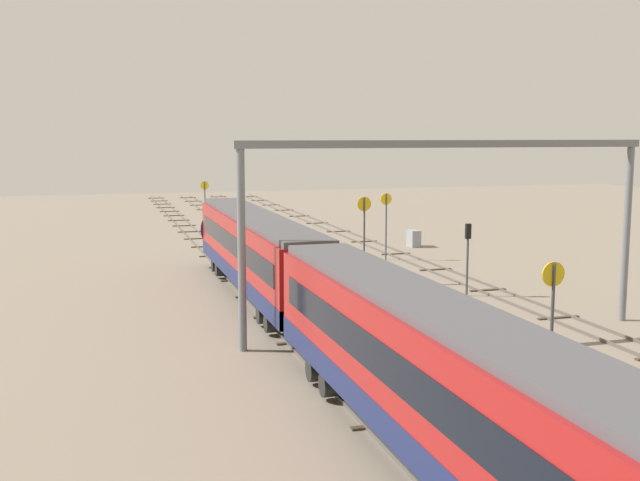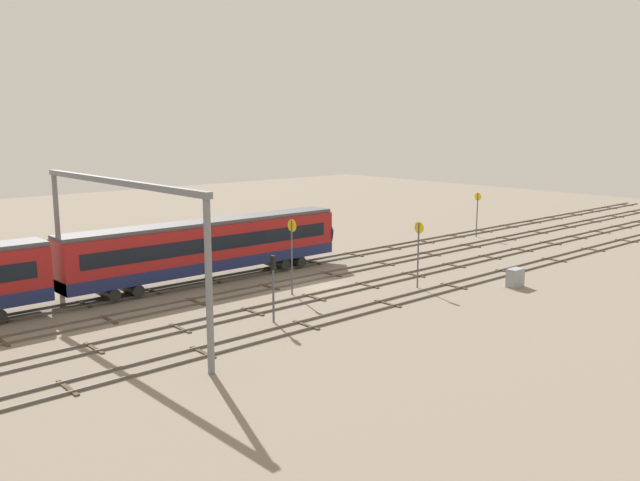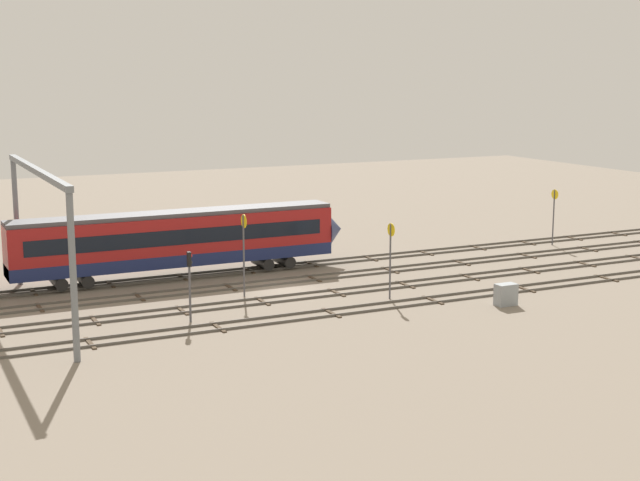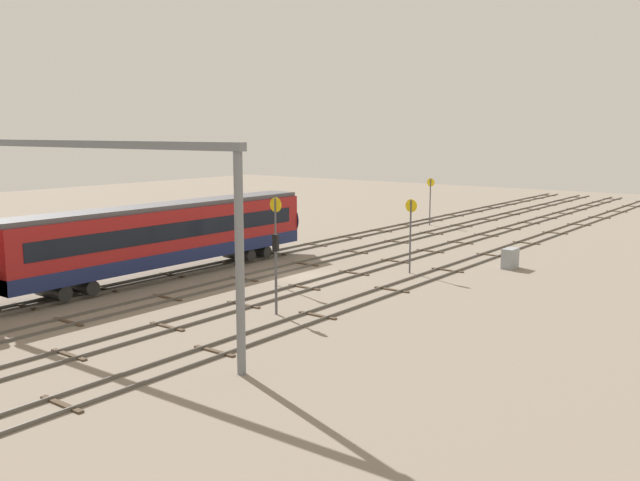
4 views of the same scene
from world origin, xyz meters
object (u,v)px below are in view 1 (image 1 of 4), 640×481
object	(u,v)px
speed_sign_near_foreground	(205,199)
speed_sign_far_trackside	(386,217)
overhead_gantry	(450,188)
relay_cabinet	(414,238)
speed_sign_mid_trackside	(364,228)
signal_light_trackside_departure	(468,249)
train	(429,379)
speed_sign_distant_end	(552,313)

from	to	relation	value
speed_sign_near_foreground	speed_sign_far_trackside	distance (m)	25.11
overhead_gantry	relay_cabinet	distance (m)	29.99
overhead_gantry	speed_sign_mid_trackside	distance (m)	13.55
speed_sign_far_trackside	signal_light_trackside_departure	bearing A→B (deg)	179.03
speed_sign_near_foreground	relay_cabinet	bearing A→B (deg)	-137.39
train	relay_cabinet	bearing A→B (deg)	-22.83
train	overhead_gantry	world-z (taller)	overhead_gantry
overhead_gantry	speed_sign_near_foreground	distance (m)	44.87
overhead_gantry	relay_cabinet	bearing A→B (deg)	-20.24
overhead_gantry	speed_sign_mid_trackside	xyz separation A→B (m)	(13.11, -0.45, -3.41)
signal_light_trackside_departure	speed_sign_mid_trackside	bearing A→B (deg)	40.97
relay_cabinet	speed_sign_far_trackside	bearing A→B (deg)	140.38
relay_cabinet	overhead_gantry	bearing A→B (deg)	159.76
speed_sign_far_trackside	relay_cabinet	distance (m)	8.04
speed_sign_distant_end	signal_light_trackside_departure	world-z (taller)	speed_sign_distant_end
overhead_gantry	speed_sign_far_trackside	xyz separation A→B (m)	(21.65, -5.29, -3.73)
speed_sign_near_foreground	speed_sign_far_trackside	xyz separation A→B (m)	(-22.73, -10.66, 0.15)
speed_sign_far_trackside	signal_light_trackside_departure	xyz separation A→B (m)	(-13.84, 0.23, -0.45)
speed_sign_near_foreground	signal_light_trackside_departure	size ratio (longest dim) A/B	1.13
train	speed_sign_mid_trackside	size ratio (longest dim) A/B	13.37
train	overhead_gantry	distance (m)	15.83
signal_light_trackside_departure	relay_cabinet	bearing A→B (deg)	-14.48
speed_sign_far_trackside	speed_sign_mid_trackside	bearing A→B (deg)	150.44
speed_sign_mid_trackside	speed_sign_far_trackside	size ratio (longest dim) A/B	1.10
overhead_gantry	speed_sign_mid_trackside	size ratio (longest dim) A/B	3.64
speed_sign_distant_end	signal_light_trackside_departure	distance (m)	18.59
train	relay_cabinet	distance (m)	44.49
speed_sign_far_trackside	signal_light_trackside_departure	world-z (taller)	speed_sign_far_trackside
overhead_gantry	speed_sign_distant_end	size ratio (longest dim) A/B	3.98
speed_sign_near_foreground	speed_sign_distant_end	size ratio (longest dim) A/B	0.95
overhead_gantry	speed_sign_far_trackside	size ratio (longest dim) A/B	3.99
overhead_gantry	speed_sign_far_trackside	world-z (taller)	overhead_gantry
train	speed_sign_mid_trackside	distance (m)	27.63
overhead_gantry	relay_cabinet	world-z (taller)	overhead_gantry
speed_sign_distant_end	signal_light_trackside_departure	size ratio (longest dim) A/B	1.19
speed_sign_near_foreground	speed_sign_mid_trackside	distance (m)	31.81
relay_cabinet	signal_light_trackside_departure	bearing A→B (deg)	165.52
overhead_gantry	speed_sign_near_foreground	size ratio (longest dim) A/B	4.17
speed_sign_distant_end	speed_sign_near_foreground	bearing A→B (deg)	4.85
speed_sign_far_trackside	speed_sign_distant_end	bearing A→B (deg)	169.10
overhead_gantry	speed_sign_distant_end	xyz separation A→B (m)	(-9.84, 0.77, -3.72)
speed_sign_distant_end	overhead_gantry	bearing A→B (deg)	-4.50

